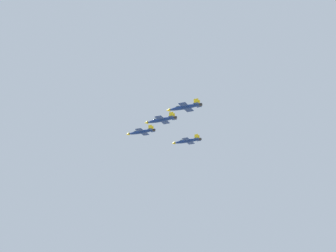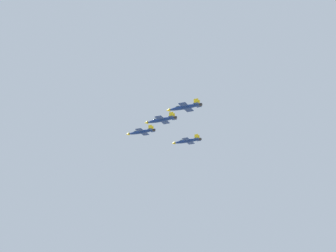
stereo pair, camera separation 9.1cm
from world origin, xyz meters
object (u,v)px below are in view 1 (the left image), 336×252
(jet_right_wingman, at_px, (187,141))
(jet_left_outer, at_px, (185,107))
(jet_lead, at_px, (141,132))
(jet_left_wingman, at_px, (161,120))

(jet_right_wingman, relative_size, jet_left_outer, 0.99)
(jet_lead, bearing_deg, jet_left_wingman, 138.88)
(jet_lead, bearing_deg, jet_right_wingman, -140.39)
(jet_left_wingman, relative_size, jet_left_outer, 1.02)
(jet_right_wingman, height_order, jet_left_outer, jet_right_wingman)
(jet_lead, xyz_separation_m, jet_left_outer, (-17.45, -47.98, -5.99))
(jet_left_outer, bearing_deg, jet_right_wingman, -69.18)
(jet_left_wingman, height_order, jet_right_wingman, jet_right_wingman)
(jet_left_wingman, distance_m, jet_right_wingman, 33.06)
(jet_left_wingman, distance_m, jet_left_outer, 25.75)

